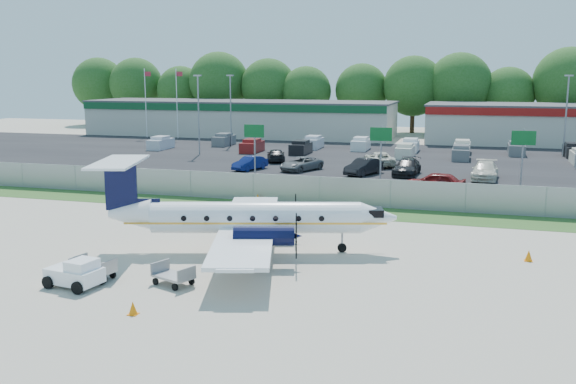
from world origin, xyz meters
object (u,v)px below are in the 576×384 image
(aircraft, at_px, (249,217))
(baggage_cart_near, at_px, (93,270))
(pushback_tug, at_px, (76,273))
(baggage_cart_far, at_px, (173,275))

(aircraft, height_order, baggage_cart_near, aircraft)
(aircraft, relative_size, baggage_cart_near, 7.54)
(aircraft, xyz_separation_m, pushback_tug, (-5.36, -7.34, -1.25))
(pushback_tug, height_order, baggage_cart_near, pushback_tug)
(aircraft, distance_m, baggage_cart_far, 6.27)
(aircraft, distance_m, baggage_cart_near, 8.27)
(pushback_tug, bearing_deg, baggage_cart_far, 19.60)
(aircraft, bearing_deg, baggage_cart_far, -103.49)
(aircraft, height_order, baggage_cart_far, aircraft)
(baggage_cart_near, xyz_separation_m, baggage_cart_far, (3.82, 0.30, -0.03))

